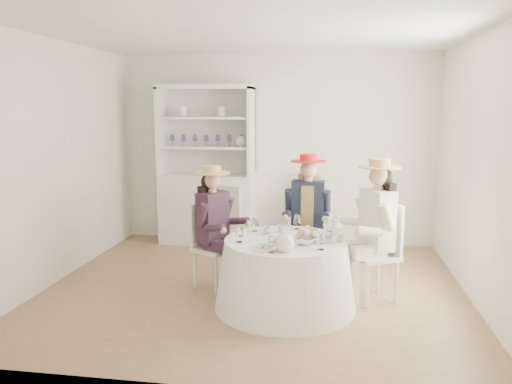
# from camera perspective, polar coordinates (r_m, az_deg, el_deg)

# --- Properties ---
(ground) EXTENTS (4.50, 4.50, 0.00)m
(ground) POSITION_cam_1_polar(r_m,az_deg,el_deg) (5.57, -0.16, -10.87)
(ground) COLOR olive
(ground) RESTS_ON ground
(ceiling) EXTENTS (4.50, 4.50, 0.00)m
(ceiling) POSITION_cam_1_polar(r_m,az_deg,el_deg) (5.27, -0.17, 17.78)
(ceiling) COLOR white
(ceiling) RESTS_ON wall_back
(wall_back) EXTENTS (4.50, 0.00, 4.50)m
(wall_back) POSITION_cam_1_polar(r_m,az_deg,el_deg) (7.23, 2.30, 4.86)
(wall_back) COLOR white
(wall_back) RESTS_ON ground
(wall_front) EXTENTS (4.50, 0.00, 4.50)m
(wall_front) POSITION_cam_1_polar(r_m,az_deg,el_deg) (3.31, -5.54, -0.93)
(wall_front) COLOR white
(wall_front) RESTS_ON ground
(wall_left) EXTENTS (0.00, 4.50, 4.50)m
(wall_left) POSITION_cam_1_polar(r_m,az_deg,el_deg) (6.03, -21.85, 3.20)
(wall_left) COLOR white
(wall_left) RESTS_ON ground
(wall_right) EXTENTS (0.00, 4.50, 4.50)m
(wall_right) POSITION_cam_1_polar(r_m,az_deg,el_deg) (5.39, 24.22, 2.35)
(wall_right) COLOR white
(wall_right) RESTS_ON ground
(tea_table) EXTENTS (1.39, 1.39, 0.68)m
(tea_table) POSITION_cam_1_polar(r_m,az_deg,el_deg) (4.98, 3.35, -9.30)
(tea_table) COLOR white
(tea_table) RESTS_ON ground
(hutch) EXTENTS (1.45, 0.80, 2.27)m
(hutch) POSITION_cam_1_polar(r_m,az_deg,el_deg) (7.24, -5.55, 0.49)
(hutch) COLOR silver
(hutch) RESTS_ON ground
(side_table) EXTENTS (0.62, 0.62, 0.75)m
(side_table) POSITION_cam_1_polar(r_m,az_deg,el_deg) (7.09, 6.26, -3.26)
(side_table) COLOR silver
(side_table) RESTS_ON ground
(hatbox) EXTENTS (0.29, 0.29, 0.27)m
(hatbox) POSITION_cam_1_polar(r_m,az_deg,el_deg) (6.99, 6.34, 0.83)
(hatbox) COLOR black
(hatbox) RESTS_ON side_table
(guest_left) EXTENTS (0.57, 0.52, 1.34)m
(guest_left) POSITION_cam_1_polar(r_m,az_deg,el_deg) (5.41, -4.78, -3.17)
(guest_left) COLOR silver
(guest_left) RESTS_ON ground
(guest_mid) EXTENTS (0.52, 0.54, 1.44)m
(guest_mid) POSITION_cam_1_polar(r_m,az_deg,el_deg) (5.72, 5.93, -1.91)
(guest_mid) COLOR silver
(guest_mid) RESTS_ON ground
(guest_right) EXTENTS (0.62, 0.56, 1.46)m
(guest_right) POSITION_cam_1_polar(r_m,az_deg,el_deg) (5.14, 13.44, -3.35)
(guest_right) COLOR silver
(guest_right) RESTS_ON ground
(spare_chair) EXTENTS (0.50, 0.50, 0.90)m
(spare_chair) POSITION_cam_1_polar(r_m,az_deg,el_deg) (6.94, -2.47, -2.60)
(spare_chair) COLOR silver
(spare_chair) RESTS_ON ground
(teacup_a) EXTENTS (0.09, 0.09, 0.06)m
(teacup_a) POSITION_cam_1_polar(r_m,az_deg,el_deg) (5.08, 1.28, -4.49)
(teacup_a) COLOR white
(teacup_a) RESTS_ON tea_table
(teacup_b) EXTENTS (0.09, 0.09, 0.06)m
(teacup_b) POSITION_cam_1_polar(r_m,az_deg,el_deg) (5.16, 2.89, -4.26)
(teacup_b) COLOR white
(teacup_b) RESTS_ON tea_table
(teacup_c) EXTENTS (0.10, 0.10, 0.07)m
(teacup_c) POSITION_cam_1_polar(r_m,az_deg,el_deg) (4.99, 6.45, -4.74)
(teacup_c) COLOR white
(teacup_c) RESTS_ON tea_table
(flower_bowl) EXTENTS (0.32, 0.32, 0.06)m
(flower_bowl) POSITION_cam_1_polar(r_m,az_deg,el_deg) (4.75, 5.60, -5.55)
(flower_bowl) COLOR white
(flower_bowl) RESTS_ON tea_table
(flower_arrangement) EXTENTS (0.18, 0.17, 0.07)m
(flower_arrangement) POSITION_cam_1_polar(r_m,az_deg,el_deg) (4.81, 6.09, -4.69)
(flower_arrangement) COLOR #D46A7B
(flower_arrangement) RESTS_ON tea_table
(table_teapot) EXTENTS (0.25, 0.18, 0.19)m
(table_teapot) POSITION_cam_1_polar(r_m,az_deg,el_deg) (4.47, 3.35, -5.82)
(table_teapot) COLOR white
(table_teapot) RESTS_ON tea_table
(sandwich_plate) EXTENTS (0.23, 0.23, 0.05)m
(sandwich_plate) POSITION_cam_1_polar(r_m,az_deg,el_deg) (4.57, 1.04, -6.33)
(sandwich_plate) COLOR white
(sandwich_plate) RESTS_ON tea_table
(cupcake_stand) EXTENTS (0.25, 0.25, 0.24)m
(cupcake_stand) POSITION_cam_1_polar(r_m,az_deg,el_deg) (4.82, 8.77, -4.68)
(cupcake_stand) COLOR white
(cupcake_stand) RESTS_ON tea_table
(stemware_set) EXTENTS (0.93, 0.97, 0.15)m
(stemware_set) POSITION_cam_1_polar(r_m,az_deg,el_deg) (4.86, 3.40, -4.61)
(stemware_set) COLOR white
(stemware_set) RESTS_ON tea_table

